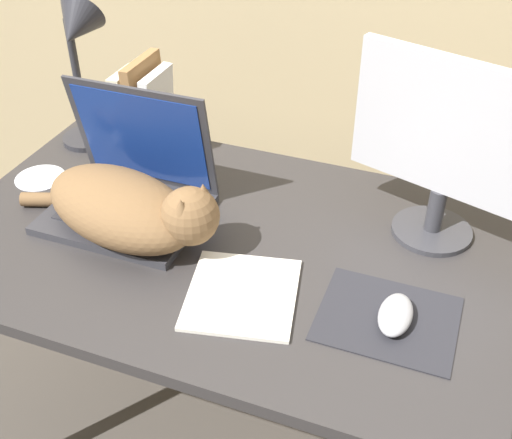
% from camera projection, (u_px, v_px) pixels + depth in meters
% --- Properties ---
extents(desk, '(1.20, 0.75, 0.74)m').
position_uv_depth(desk, '(225.00, 267.00, 1.41)').
color(desk, '#2D2B2B').
rests_on(desk, ground_plane).
extents(laptop, '(0.33, 0.27, 0.28)m').
position_uv_depth(laptop, '(131.00, 190.00, 1.42)').
color(laptop, '#2D2D33').
rests_on(laptop, desk).
extents(cat, '(0.50, 0.29, 0.16)m').
position_uv_depth(cat, '(129.00, 209.00, 1.32)').
color(cat, brown).
rests_on(cat, desk).
extents(external_monitor, '(0.40, 0.17, 0.39)m').
position_uv_depth(external_monitor, '(449.00, 145.00, 1.25)').
color(external_monitor, '#333338').
rests_on(external_monitor, desk).
extents(mousepad, '(0.25, 0.21, 0.00)m').
position_uv_depth(mousepad, '(388.00, 318.00, 1.17)').
color(mousepad, '#232328').
rests_on(mousepad, desk).
extents(computer_mouse, '(0.06, 0.11, 0.03)m').
position_uv_depth(computer_mouse, '(396.00, 315.00, 1.15)').
color(computer_mouse, '#99999E').
rests_on(computer_mouse, mousepad).
extents(book_row, '(0.10, 0.16, 0.25)m').
position_uv_depth(book_row, '(145.00, 111.00, 1.59)').
color(book_row, beige).
rests_on(book_row, desk).
extents(desk_lamp, '(0.17, 0.17, 0.40)m').
position_uv_depth(desk_lamp, '(78.00, 52.00, 1.51)').
color(desk_lamp, '#28282D').
rests_on(desk_lamp, desk).
extents(notepad, '(0.25, 0.26, 0.01)m').
position_uv_depth(notepad, '(242.00, 294.00, 1.22)').
color(notepad, silver).
rests_on(notepad, desk).
extents(cd_disc, '(0.12, 0.12, 0.00)m').
position_uv_depth(cd_disc, '(40.00, 178.00, 1.55)').
color(cd_disc, silver).
rests_on(cd_disc, desk).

